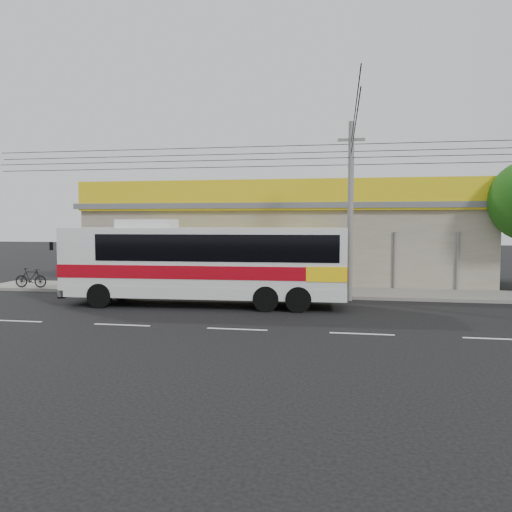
{
  "coord_description": "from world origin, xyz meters",
  "views": [
    {
      "loc": [
        3.33,
        -18.25,
        3.53
      ],
      "look_at": [
        -0.14,
        2.0,
        2.1
      ],
      "focal_mm": 35.0,
      "sensor_mm": 36.0,
      "label": 1
    }
  ],
  "objects_px": {
    "coach_bus": "(208,260)",
    "utility_pole": "(351,153)",
    "motorbike_red": "(146,282)",
    "motorbike_dark": "(31,278)"
  },
  "relations": [
    {
      "from": "motorbike_dark",
      "to": "utility_pole",
      "type": "xyz_separation_m",
      "value": [
        15.97,
        -0.5,
        5.85
      ]
    },
    {
      "from": "motorbike_red",
      "to": "motorbike_dark",
      "type": "distance_m",
      "value": 6.2
    },
    {
      "from": "motorbike_dark",
      "to": "utility_pole",
      "type": "distance_m",
      "value": 17.02
    },
    {
      "from": "motorbike_red",
      "to": "utility_pole",
      "type": "height_order",
      "value": "utility_pole"
    },
    {
      "from": "utility_pole",
      "to": "motorbike_red",
      "type": "bearing_deg",
      "value": 177.07
    },
    {
      "from": "coach_bus",
      "to": "motorbike_dark",
      "type": "xyz_separation_m",
      "value": [
        -10.13,
        2.89,
        -1.28
      ]
    },
    {
      "from": "coach_bus",
      "to": "motorbike_dark",
      "type": "bearing_deg",
      "value": 161.65
    },
    {
      "from": "coach_bus",
      "to": "utility_pole",
      "type": "distance_m",
      "value": 7.79
    },
    {
      "from": "motorbike_dark",
      "to": "utility_pole",
      "type": "height_order",
      "value": "utility_pole"
    },
    {
      "from": "motorbike_dark",
      "to": "utility_pole",
      "type": "bearing_deg",
      "value": -95.84
    }
  ]
}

